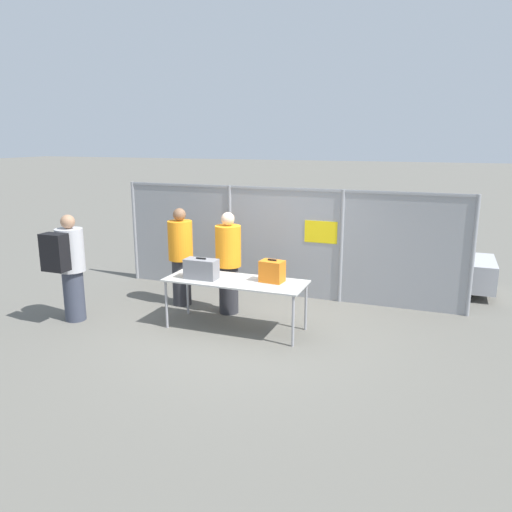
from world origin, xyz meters
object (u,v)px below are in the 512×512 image
at_px(suitcase_grey, 201,269).
at_px(suitcase_orange, 272,271).
at_px(security_worker_near, 228,262).
at_px(inspection_table, 236,283).
at_px(traveler_hooded, 69,264).
at_px(security_worker_far, 181,256).
at_px(utility_trailer, 419,269).

height_order(suitcase_grey, suitcase_orange, suitcase_orange).
xyz_separation_m(suitcase_orange, security_worker_near, (-0.96, 0.53, -0.06)).
bearing_deg(inspection_table, suitcase_grey, -168.15).
relative_size(suitcase_grey, security_worker_near, 0.30).
distance_m(traveler_hooded, security_worker_far, 1.87).
relative_size(suitcase_grey, traveler_hooded, 0.29).
relative_size(security_worker_near, utility_trailer, 0.50).
bearing_deg(utility_trailer, suitcase_orange, -121.99).
xyz_separation_m(suitcase_orange, utility_trailer, (1.99, 3.18, -0.57)).
height_order(security_worker_far, utility_trailer, security_worker_far).
distance_m(suitcase_orange, utility_trailer, 3.79).
distance_m(suitcase_grey, security_worker_near, 0.77).
bearing_deg(traveler_hooded, inspection_table, -3.18).
bearing_deg(security_worker_far, inspection_table, 160.61).
xyz_separation_m(inspection_table, traveler_hooded, (-2.62, -0.63, 0.22)).
bearing_deg(traveler_hooded, security_worker_near, 13.25).
xyz_separation_m(security_worker_near, utility_trailer, (2.95, 2.65, -0.50)).
relative_size(inspection_table, security_worker_near, 1.26).
distance_m(traveler_hooded, utility_trailer, 6.51).
height_order(suitcase_grey, security_worker_near, security_worker_near).
bearing_deg(suitcase_orange, suitcase_grey, -168.35).
bearing_deg(suitcase_grey, suitcase_orange, 11.65).
relative_size(inspection_table, utility_trailer, 0.63).
bearing_deg(suitcase_orange, utility_trailer, 58.01).
relative_size(inspection_table, suitcase_grey, 4.24).
bearing_deg(security_worker_near, suitcase_grey, 96.15).
height_order(traveler_hooded, security_worker_far, traveler_hooded).
relative_size(suitcase_orange, security_worker_far, 0.21).
xyz_separation_m(inspection_table, suitcase_grey, (-0.53, -0.11, 0.21)).
xyz_separation_m(inspection_table, security_worker_far, (-1.37, 0.75, 0.16)).
xyz_separation_m(suitcase_grey, security_worker_near, (0.12, 0.76, -0.05)).
relative_size(suitcase_orange, utility_trailer, 0.11).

